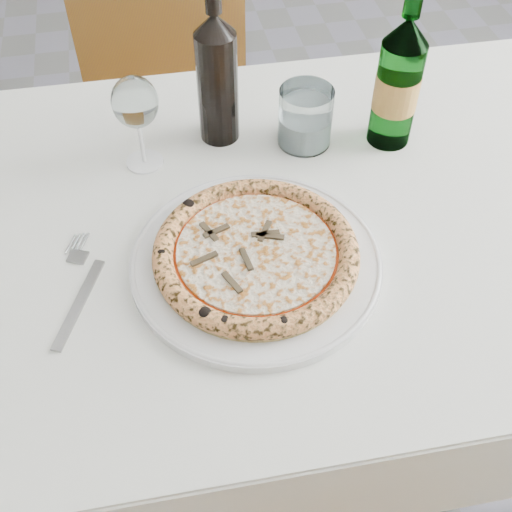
% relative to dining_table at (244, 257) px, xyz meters
% --- Properties ---
extents(floor, '(5.00, 6.00, 0.02)m').
position_rel_dining_table_xyz_m(floor, '(0.01, 0.01, -0.67)').
color(floor, slate).
rests_on(floor, ground).
extents(dining_table, '(1.39, 0.84, 0.76)m').
position_rel_dining_table_xyz_m(dining_table, '(0.00, 0.00, 0.00)').
color(dining_table, brown).
rests_on(dining_table, floor).
extents(chair_far, '(0.45, 0.45, 0.93)m').
position_rel_dining_table_xyz_m(chair_far, '(-0.06, 0.74, -0.13)').
color(chair_far, brown).
rests_on(chair_far, floor).
extents(plate, '(0.35, 0.35, 0.02)m').
position_rel_dining_table_xyz_m(plate, '(0.00, -0.10, 0.10)').
color(plate, silver).
rests_on(plate, dining_table).
extents(pizza, '(0.29, 0.29, 0.03)m').
position_rel_dining_table_xyz_m(pizza, '(-0.00, -0.10, 0.12)').
color(pizza, tan).
rests_on(pizza, plate).
extents(fork, '(0.08, 0.22, 0.00)m').
position_rel_dining_table_xyz_m(fork, '(-0.25, -0.09, 0.10)').
color(fork, gray).
rests_on(fork, dining_table).
extents(wine_glass, '(0.07, 0.07, 0.16)m').
position_rel_dining_table_xyz_m(wine_glass, '(-0.13, 0.15, 0.21)').
color(wine_glass, white).
rests_on(wine_glass, dining_table).
extents(tumbler, '(0.09, 0.09, 0.10)m').
position_rel_dining_table_xyz_m(tumbler, '(0.14, 0.16, 0.14)').
color(tumbler, silver).
rests_on(tumbler, dining_table).
extents(beer_bottle, '(0.07, 0.07, 0.28)m').
position_rel_dining_table_xyz_m(beer_bottle, '(0.28, 0.13, 0.21)').
color(beer_bottle, '#36853E').
rests_on(beer_bottle, dining_table).
extents(wine_bottle, '(0.07, 0.07, 0.27)m').
position_rel_dining_table_xyz_m(wine_bottle, '(-0.00, 0.20, 0.21)').
color(wine_bottle, black).
rests_on(wine_bottle, dining_table).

